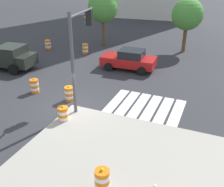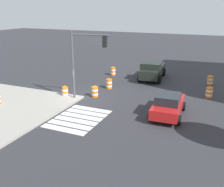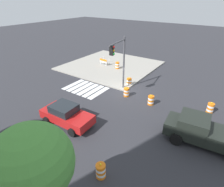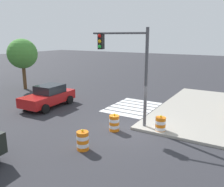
% 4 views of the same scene
% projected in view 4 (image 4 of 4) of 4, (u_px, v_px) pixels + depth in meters
% --- Properties ---
extents(ground_plane, '(120.00, 120.00, 0.00)m').
position_uv_depth(ground_plane, '(130.00, 130.00, 13.45)').
color(ground_plane, '#2D2D33').
extents(crosswalk_stripes, '(4.35, 3.20, 0.02)m').
position_uv_depth(crosswalk_stripes, '(133.00, 107.00, 17.69)').
color(crosswalk_stripes, silver).
rests_on(crosswalk_stripes, ground).
extents(sports_car, '(4.38, 2.29, 1.63)m').
position_uv_depth(sports_car, '(49.00, 96.00, 17.71)').
color(sports_car, red).
rests_on(sports_car, ground).
extents(traffic_barrel_crosswalk_end, '(0.56, 0.56, 1.02)m').
position_uv_depth(traffic_barrel_crosswalk_end, '(160.00, 125.00, 12.90)').
color(traffic_barrel_crosswalk_end, orange).
rests_on(traffic_barrel_crosswalk_end, ground).
extents(traffic_barrel_median_near, '(0.56, 0.56, 1.02)m').
position_uv_depth(traffic_barrel_median_near, '(114.00, 123.00, 13.19)').
color(traffic_barrel_median_near, orange).
rests_on(traffic_barrel_median_near, ground).
extents(traffic_barrel_lane_center, '(0.56, 0.56, 1.02)m').
position_uv_depth(traffic_barrel_lane_center, '(83.00, 141.00, 10.97)').
color(traffic_barrel_lane_center, orange).
rests_on(traffic_barrel_lane_center, ground).
extents(traffic_light_pole, '(0.73, 3.27, 5.50)m').
position_uv_depth(traffic_light_pole, '(127.00, 60.00, 13.16)').
color(traffic_light_pole, '#4C4C51').
rests_on(traffic_light_pole, sidewalk_corner).
extents(street_tree_streetside_mid, '(2.89, 2.89, 4.98)m').
position_uv_depth(street_tree_streetside_mid, '(22.00, 54.00, 23.06)').
color(street_tree_streetside_mid, brown).
rests_on(street_tree_streetside_mid, ground).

